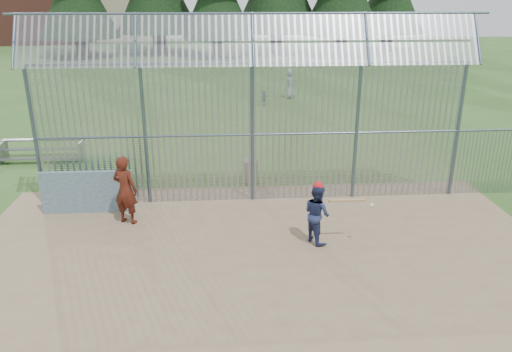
{
  "coord_description": "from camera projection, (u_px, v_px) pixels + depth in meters",
  "views": [
    {
      "loc": [
        -0.86,
        -10.13,
        5.77
      ],
      "look_at": [
        0.0,
        2.0,
        1.3
      ],
      "focal_mm": 35.0,
      "sensor_mm": 36.0,
      "label": 1
    }
  ],
  "objects": [
    {
      "name": "ground",
      "position": [
        262.0,
        258.0,
        11.53
      ],
      "size": [
        120.0,
        120.0,
        0.0
      ],
      "primitive_type": "plane",
      "color": "#2D511E",
      "rests_on": "ground"
    },
    {
      "name": "dirt_infield",
      "position": [
        264.0,
        269.0,
        11.06
      ],
      "size": [
        14.0,
        10.0,
        0.02
      ],
      "primitive_type": "cube",
      "color": "#756047",
      "rests_on": "ground"
    },
    {
      "name": "trash_can",
      "position": [
        250.0,
        171.0,
        16.09
      ],
      "size": [
        0.56,
        0.56,
        0.82
      ],
      "color": "gray",
      "rests_on": "ground"
    },
    {
      "name": "distant_buildings",
      "position": [
        38.0,
        12.0,
        61.65
      ],
      "size": [
        26.5,
        10.5,
        8.0
      ],
      "color": "brown",
      "rests_on": "ground"
    },
    {
      "name": "batter",
      "position": [
        317.0,
        214.0,
        12.05
      ],
      "size": [
        0.82,
        0.89,
        1.47
      ],
      "primitive_type": "imported",
      "rotation": [
        0.0,
        0.0,
        2.03
      ],
      "color": "navy",
      "rests_on": "dirt_infield"
    },
    {
      "name": "bg_kid_seated",
      "position": [
        264.0,
        98.0,
        26.92
      ],
      "size": [
        0.53,
        0.41,
        0.84
      ],
      "primitive_type": "imported",
      "rotation": [
        0.0,
        0.0,
        2.65
      ],
      "color": "slate",
      "rests_on": "ground"
    },
    {
      "name": "batting_gear",
      "position": [
        327.0,
        190.0,
        11.8
      ],
      "size": [
        1.38,
        0.51,
        0.54
      ],
      "color": "red",
      "rests_on": "ground"
    },
    {
      "name": "onlooker",
      "position": [
        125.0,
        190.0,
        13.0
      ],
      "size": [
        0.8,
        0.68,
        1.85
      ],
      "primitive_type": "imported",
      "rotation": [
        0.0,
        0.0,
        2.73
      ],
      "color": "maroon",
      "rests_on": "dirt_infield"
    },
    {
      "name": "backstop_fence",
      "position": [
        316.0,
        122.0,
        14.05
      ],
      "size": [
        20.09,
        0.81,
        5.3
      ],
      "color": "#47566B",
      "rests_on": "ground"
    },
    {
      "name": "bleacher",
      "position": [
        42.0,
        150.0,
        18.12
      ],
      "size": [
        3.0,
        0.95,
        0.72
      ],
      "color": "slate",
      "rests_on": "ground"
    },
    {
      "name": "bg_kid_standing",
      "position": [
        290.0,
        84.0,
        28.77
      ],
      "size": [
        0.99,
        0.94,
        1.7
      ],
      "primitive_type": "imported",
      "rotation": [
        0.0,
        0.0,
        3.8
      ],
      "color": "gray",
      "rests_on": "ground"
    },
    {
      "name": "dugout_wall",
      "position": [
        87.0,
        192.0,
        13.73
      ],
      "size": [
        2.5,
        0.12,
        1.2
      ],
      "primitive_type": "cube",
      "color": "#38566B",
      "rests_on": "dirt_infield"
    }
  ]
}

